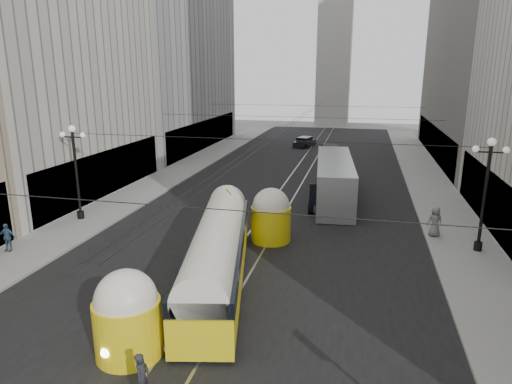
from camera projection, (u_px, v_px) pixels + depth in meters
The scene contains 18 objects.
road at pixel (294, 182), 42.19m from camera, with size 20.00×85.00×0.02m, color black.
sidewalk_left at pixel (187, 168), 48.11m from camera, with size 4.00×72.00×0.15m, color gray.
sidewalk_right at pixel (426, 179), 42.82m from camera, with size 4.00×72.00×0.15m, color gray.
rail_left at pixel (286, 181), 42.36m from camera, with size 0.12×85.00×0.04m, color gray.
rail_right at pixel (302, 182), 42.03m from camera, with size 0.12×85.00×0.04m, color gray.
building_left_far at pixel (158, 35), 57.51m from camera, with size 12.60×28.60×28.60m.
building_right_far at pixel (507, 9), 48.17m from camera, with size 12.60×32.60×32.60m.
distant_tower at pixel (335, 42), 83.04m from camera, with size 6.00×6.00×31.36m.
lamppost_left_mid at pixel (76, 167), 30.37m from camera, with size 1.86×0.44×6.37m.
lamppost_right_mid at pixel (486, 189), 24.81m from camera, with size 1.86×0.44×6.37m.
catenary at pixel (295, 119), 39.71m from camera, with size 25.00×72.00×0.23m.
streetcar at pixel (217, 252), 21.66m from camera, with size 5.09×14.91×3.32m.
city_bus at pixel (334, 178), 35.98m from camera, with size 3.80×12.97×3.24m.
sedan_white_far at pixel (330, 152), 53.49m from camera, with size 2.87×5.13×1.53m.
sedan_dark_far at pixel (305, 142), 61.78m from camera, with size 2.75×4.44×1.31m.
pedestrian_crossing_a at pixel (142, 378), 13.98m from camera, with size 0.60×0.40×1.66m, color #222228.
pedestrian_sidewalk_right at pixel (435, 221), 27.72m from camera, with size 0.91×0.56×1.87m, color slate.
pedestrian_sidewalk_left at pixel (7, 237), 25.44m from camera, with size 0.95×0.54×1.62m, color #304D69.
Camera 1 is at (5.90, -8.24, 9.94)m, focal length 32.00 mm.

